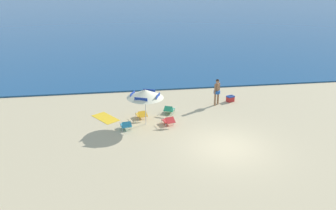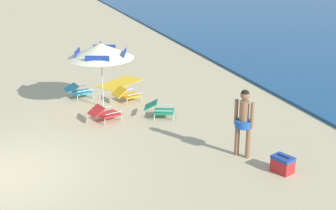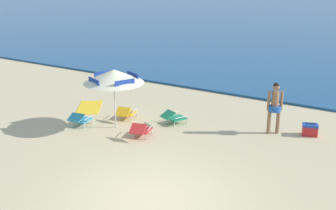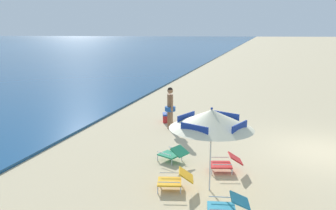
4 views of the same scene
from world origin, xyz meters
name	(u,v)px [view 3 (image 3 of 4)]	position (x,y,z in m)	size (l,w,h in m)	color
ground_plane	(152,198)	(0.00, 0.00, 0.00)	(800.00, 800.00, 0.00)	tan
beach_umbrella_striped_main	(114,76)	(-3.77, 3.32, 1.86)	(2.81, 2.80, 2.16)	silver
lounge_chair_under_umbrella	(141,130)	(-2.49, 3.05, 0.27)	(0.75, 1.00, 0.53)	red
lounge_chair_beside_umbrella	(174,117)	(-2.21, 4.69, 0.27)	(0.84, 1.02, 0.52)	#1E7F56
lounge_chair_facing_sea	(80,119)	(-4.92, 2.75, 0.28)	(0.68, 0.96, 0.51)	teal
lounge_chair_spare_folded	(126,113)	(-3.96, 4.17, 0.27)	(0.73, 1.00, 0.53)	gold
person_standing_near_shore	(275,105)	(1.10, 5.70, 1.02)	(0.45, 0.43, 1.77)	#8C6042
cooler_box	(310,130)	(2.22, 6.17, 0.20)	(0.58, 0.49, 0.43)	red
beach_towel	(89,107)	(-6.10, 4.54, 0.01)	(0.90, 1.80, 0.01)	gold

